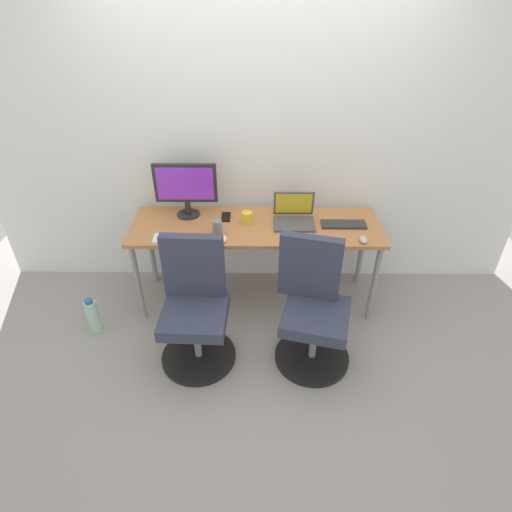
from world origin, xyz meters
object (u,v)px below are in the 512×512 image
(open_laptop, at_px, (294,216))
(coffee_mug, at_px, (247,218))
(office_chair_right, at_px, (313,309))
(office_chair_left, at_px, (195,308))
(water_bottle_on_floor, at_px, (93,316))
(desktop_monitor, at_px, (186,186))

(open_laptop, distance_m, coffee_mug, 0.36)
(office_chair_right, distance_m, coffee_mug, 0.87)
(office_chair_left, height_order, open_laptop, open_laptop)
(coffee_mug, bearing_deg, office_chair_right, -54.05)
(coffee_mug, bearing_deg, water_bottle_on_floor, -160.04)
(office_chair_left, xyz_separation_m, office_chair_right, (0.81, -0.00, 0.00))
(office_chair_right, bearing_deg, desktop_monitor, 140.74)
(office_chair_left, relative_size, water_bottle_on_floor, 3.03)
(water_bottle_on_floor, relative_size, open_laptop, 1.00)
(office_chair_right, xyz_separation_m, coffee_mug, (-0.47, 0.65, 0.35))
(desktop_monitor, bearing_deg, office_chair_left, -80.89)
(office_chair_right, bearing_deg, open_laptop, 99.21)
(office_chair_right, xyz_separation_m, water_bottle_on_floor, (-1.65, 0.22, -0.28))
(desktop_monitor, distance_m, coffee_mug, 0.52)
(water_bottle_on_floor, distance_m, open_laptop, 1.73)
(office_chair_left, distance_m, office_chair_right, 0.81)
(open_laptop, relative_size, coffee_mug, 3.37)
(office_chair_right, xyz_separation_m, open_laptop, (-0.11, 0.66, 0.36))
(office_chair_right, relative_size, open_laptop, 3.03)
(office_chair_left, bearing_deg, open_laptop, 43.20)
(open_laptop, bearing_deg, coffee_mug, -177.13)
(open_laptop, xyz_separation_m, coffee_mug, (-0.36, -0.02, -0.01))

